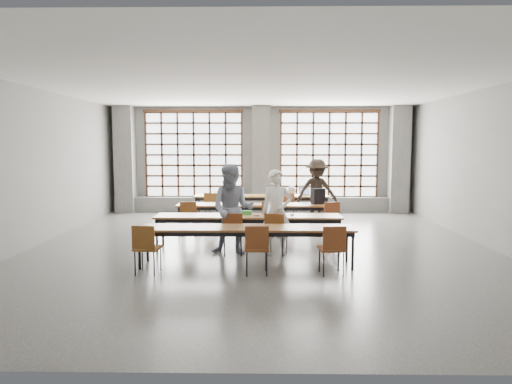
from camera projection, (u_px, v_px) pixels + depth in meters
The scene contains 41 objects.
floor at pixel (260, 248), 9.97m from camera, with size 11.00×11.00×0.00m, color #4E4D4B.
ceiling at pixel (260, 85), 9.60m from camera, with size 11.00×11.00×0.00m, color silver.
wall_back at pixel (261, 159), 15.26m from camera, with size 10.00×10.00×0.00m, color slate.
wall_front at pixel (256, 198), 4.32m from camera, with size 10.00×10.00×0.00m, color slate.
wall_left at pixel (30, 168), 9.87m from camera, with size 11.00×11.00×0.00m, color slate.
wall_right at pixel (495, 168), 9.71m from camera, with size 11.00×11.00×0.00m, color slate.
column_left at pixel (125, 160), 15.05m from camera, with size 0.60×0.55×3.50m, color #50504E.
column_mid at pixel (261, 160), 14.98m from camera, with size 0.60×0.55×3.50m, color #50504E.
column_right at pixel (399, 160), 14.91m from camera, with size 0.60×0.55×3.50m, color #50504E.
window_left at pixel (194, 155), 15.20m from camera, with size 3.32×0.12×3.00m.
window_right at pixel (329, 155), 15.13m from camera, with size 3.32×0.12×3.00m.
sill_ledge at pixel (261, 205), 15.21m from camera, with size 9.80×0.35×0.50m, color #50504E.
desk_row_a at pixel (261, 197), 13.66m from camera, with size 4.00×0.70×0.73m.
desk_row_b at pixel (256, 207), 11.67m from camera, with size 4.00×0.70×0.73m.
desk_row_c at pixel (248, 218), 9.83m from camera, with size 4.00×0.70×0.73m.
desk_row_d at pixel (246, 230), 8.45m from camera, with size 4.00×0.70×0.73m.
chair_back_left at pixel (212, 204), 13.07m from camera, with size 0.50×0.50×0.88m.
chair_back_mid at pixel (288, 205), 13.04m from camera, with size 0.52×0.53×0.88m.
chair_back_right at pixel (317, 205), 13.02m from camera, with size 0.42×0.43×0.88m.
chair_mid_left at pixel (189, 215), 11.08m from camera, with size 0.45×0.45×0.88m.
chair_mid_centre at pixel (271, 215), 11.05m from camera, with size 0.51×0.51×0.88m.
chair_mid_right at pixel (330, 216), 11.03m from camera, with size 0.50×0.50×0.88m.
chair_front_left at pixel (233, 229), 9.23m from camera, with size 0.45×0.45×0.88m.
chair_front_right at pixel (276, 230), 9.22m from camera, with size 0.52×0.52×0.88m.
chair_near_left at pixel (146, 244), 7.86m from camera, with size 0.46×0.47×0.88m.
chair_near_mid at pixel (257, 245), 7.83m from camera, with size 0.44×0.44×0.88m.
chair_near_right at pixel (333, 245), 7.81m from camera, with size 0.46×0.46×0.88m.
student_male at pixel (277, 212), 9.31m from camera, with size 0.63×0.42×1.74m, color white.
student_female at pixel (233, 210), 9.31m from camera, with size 0.90×0.70×1.85m, color navy.
student_back at pixel (317, 191), 13.11m from camera, with size 1.18×0.68×1.83m, color black.
laptop_front at pixel (274, 212), 9.92m from camera, with size 0.36×0.30×0.26m.
laptop_back at pixel (305, 193), 13.73m from camera, with size 0.46×0.43×0.26m.
mouse at pixel (292, 215), 9.79m from camera, with size 0.10×0.06×0.04m, color silver.
green_box at pixel (246, 213), 9.90m from camera, with size 0.25×0.09×0.09m, color #318F2E.
phone at pixel (256, 216), 9.72m from camera, with size 0.13×0.06×0.01m, color black.
paper_sheet_a at pixel (232, 204), 11.72m from camera, with size 0.30×0.21×0.00m, color silver.
paper_sheet_b at pixel (244, 204), 11.62m from camera, with size 0.30×0.21×0.00m, color white.
paper_sheet_c at pixel (260, 204), 11.66m from camera, with size 0.30×0.21×0.00m, color white.
backpack at pixel (318, 196), 11.67m from camera, with size 0.32×0.20×0.40m, color black.
plastic_bag at pixel (291, 190), 13.68m from camera, with size 0.26×0.21×0.29m, color silver.
red_pouch at pixel (148, 245), 7.94m from camera, with size 0.20×0.08×0.06m, color red.
Camera 1 is at (0.06, -9.79, 2.26)m, focal length 32.00 mm.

